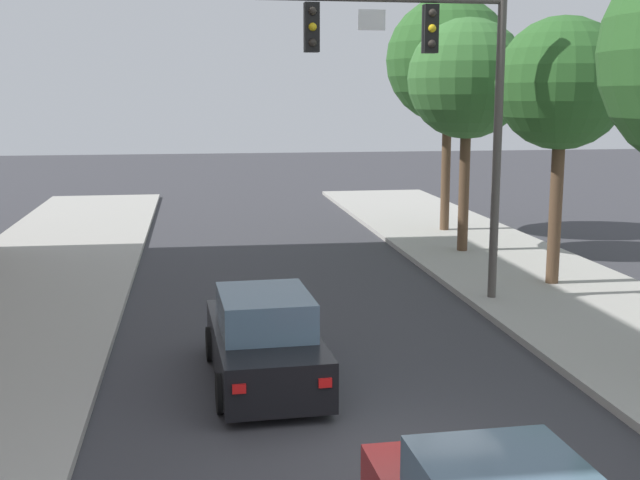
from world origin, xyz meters
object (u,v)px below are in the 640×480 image
at_px(traffic_signal_mast, 434,76).
at_px(car_lead_black, 264,341).
at_px(street_tree_second, 562,85).
at_px(street_tree_third, 467,80).
at_px(street_tree_farthest, 449,61).

relative_size(traffic_signal_mast, car_lead_black, 1.74).
bearing_deg(traffic_signal_mast, street_tree_second, 18.20).
bearing_deg(traffic_signal_mast, street_tree_third, 64.40).
bearing_deg(car_lead_black, street_tree_second, 36.08).
height_order(car_lead_black, street_tree_third, street_tree_third).
bearing_deg(street_tree_farthest, street_tree_second, -88.70).
distance_m(traffic_signal_mast, car_lead_black, 7.73).
xyz_separation_m(traffic_signal_mast, car_lead_black, (-4.26, -4.55, -4.57)).
bearing_deg(street_tree_second, traffic_signal_mast, -161.80).
relative_size(street_tree_second, street_tree_farthest, 0.82).
distance_m(traffic_signal_mast, street_tree_second, 3.80).
relative_size(traffic_signal_mast, street_tree_third, 1.07).
relative_size(street_tree_third, street_tree_farthest, 0.87).
height_order(car_lead_black, street_tree_second, street_tree_second).
height_order(car_lead_black, street_tree_farthest, street_tree_farthest).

